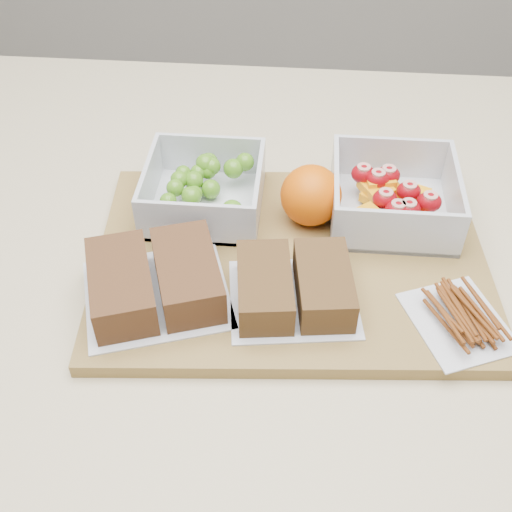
% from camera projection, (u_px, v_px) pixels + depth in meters
% --- Properties ---
extents(counter, '(1.20, 0.90, 0.90)m').
position_uv_depth(counter, '(263.00, 464.00, 1.02)').
color(counter, beige).
rests_on(counter, ground).
extents(cutting_board, '(0.44, 0.33, 0.02)m').
position_uv_depth(cutting_board, '(291.00, 261.00, 0.70)').
color(cutting_board, olive).
rests_on(cutting_board, counter).
extents(grape_container, '(0.13, 0.13, 0.06)m').
position_uv_depth(grape_container, '(206.00, 190.00, 0.74)').
color(grape_container, silver).
rests_on(grape_container, cutting_board).
extents(fruit_container, '(0.14, 0.14, 0.06)m').
position_uv_depth(fruit_container, '(393.00, 198.00, 0.73)').
color(fruit_container, silver).
rests_on(fruit_container, cutting_board).
extents(orange, '(0.07, 0.07, 0.07)m').
position_uv_depth(orange, '(311.00, 195.00, 0.71)').
color(orange, '#EE6005').
rests_on(orange, cutting_board).
extents(sandwich_bag_left, '(0.18, 0.16, 0.04)m').
position_uv_depth(sandwich_bag_left, '(155.00, 281.00, 0.64)').
color(sandwich_bag_left, silver).
rests_on(sandwich_bag_left, cutting_board).
extents(sandwich_bag_center, '(0.14, 0.13, 0.04)m').
position_uv_depth(sandwich_bag_center, '(294.00, 287.00, 0.64)').
color(sandwich_bag_center, silver).
rests_on(sandwich_bag_center, cutting_board).
extents(pretzel_bag, '(0.12, 0.13, 0.02)m').
position_uv_depth(pretzel_bag, '(460.00, 315.00, 0.62)').
color(pretzel_bag, silver).
rests_on(pretzel_bag, cutting_board).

